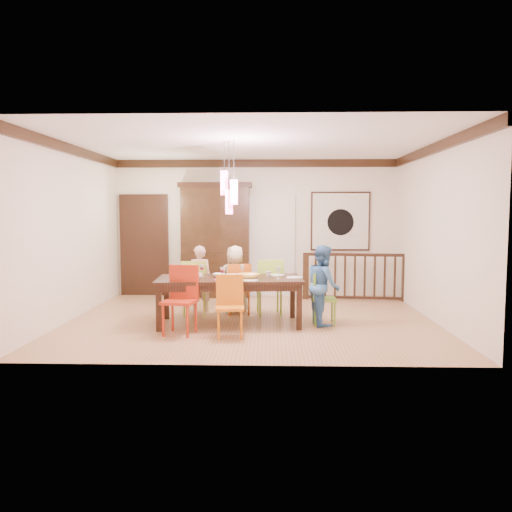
{
  "coord_description": "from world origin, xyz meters",
  "views": [
    {
      "loc": [
        0.32,
        -8.2,
        1.79
      ],
      "look_at": [
        0.08,
        0.05,
        1.06
      ],
      "focal_mm": 35.0,
      "sensor_mm": 36.0,
      "label": 1
    }
  ],
  "objects_px": {
    "person_far_mid": "(235,279)",
    "person_end_right": "(323,285)",
    "dining_table": "(230,283)",
    "china_hutch": "(216,240)",
    "balustrade": "(355,276)",
    "chair_end_right": "(324,295)",
    "chair_far_left": "(196,284)",
    "person_far_left": "(199,279)"
  },
  "relations": [
    {
      "from": "balustrade",
      "to": "person_end_right",
      "type": "relative_size",
      "value": 1.66
    },
    {
      "from": "china_hutch",
      "to": "chair_end_right",
      "type": "bearing_deg",
      "value": -52.13
    },
    {
      "from": "chair_far_left",
      "to": "balustrade",
      "type": "height_order",
      "value": "same"
    },
    {
      "from": "china_hutch",
      "to": "person_far_mid",
      "type": "xyz_separation_m",
      "value": [
        0.54,
        -1.75,
        -0.6
      ]
    },
    {
      "from": "chair_far_left",
      "to": "person_end_right",
      "type": "xyz_separation_m",
      "value": [
        2.14,
        -0.72,
        0.09
      ]
    },
    {
      "from": "chair_far_left",
      "to": "chair_end_right",
      "type": "relative_size",
      "value": 1.15
    },
    {
      "from": "chair_end_right",
      "to": "china_hutch",
      "type": "bearing_deg",
      "value": 36.96
    },
    {
      "from": "chair_far_left",
      "to": "person_far_mid",
      "type": "bearing_deg",
      "value": -165.28
    },
    {
      "from": "balustrade",
      "to": "dining_table",
      "type": "bearing_deg",
      "value": -129.87
    },
    {
      "from": "dining_table",
      "to": "china_hutch",
      "type": "relative_size",
      "value": 0.98
    },
    {
      "from": "person_far_mid",
      "to": "chair_end_right",
      "type": "bearing_deg",
      "value": 136.46
    },
    {
      "from": "person_far_mid",
      "to": "chair_far_left",
      "type": "bearing_deg",
      "value": -0.61
    },
    {
      "from": "person_far_left",
      "to": "person_end_right",
      "type": "relative_size",
      "value": 0.94
    },
    {
      "from": "chair_end_right",
      "to": "chair_far_left",
      "type": "bearing_deg",
      "value": 71.51
    },
    {
      "from": "chair_end_right",
      "to": "balustrade",
      "type": "bearing_deg",
      "value": -21.91
    },
    {
      "from": "balustrade",
      "to": "person_end_right",
      "type": "xyz_separation_m",
      "value": [
        -0.88,
        -2.28,
        0.14
      ]
    },
    {
      "from": "person_far_mid",
      "to": "person_end_right",
      "type": "distance_m",
      "value": 1.71
    },
    {
      "from": "dining_table",
      "to": "person_far_mid",
      "type": "distance_m",
      "value": 0.89
    },
    {
      "from": "dining_table",
      "to": "china_hutch",
      "type": "distance_m",
      "value": 2.74
    },
    {
      "from": "person_far_mid",
      "to": "person_far_left",
      "type": "bearing_deg",
      "value": -15.27
    },
    {
      "from": "balustrade",
      "to": "chair_far_left",
      "type": "bearing_deg",
      "value": -146.48
    },
    {
      "from": "balustrade",
      "to": "person_far_left",
      "type": "xyz_separation_m",
      "value": [
        -2.98,
        -1.39,
        0.1
      ]
    },
    {
      "from": "chair_far_left",
      "to": "person_far_mid",
      "type": "xyz_separation_m",
      "value": [
        0.68,
        0.16,
        0.06
      ]
    },
    {
      "from": "balustrade",
      "to": "china_hutch",
      "type": "bearing_deg",
      "value": 179.28
    },
    {
      "from": "balustrade",
      "to": "person_far_mid",
      "type": "relative_size",
      "value": 1.76
    },
    {
      "from": "person_far_left",
      "to": "person_end_right",
      "type": "bearing_deg",
      "value": 148.05
    },
    {
      "from": "chair_far_left",
      "to": "person_end_right",
      "type": "bearing_deg",
      "value": 162.94
    },
    {
      "from": "dining_table",
      "to": "person_end_right",
      "type": "height_order",
      "value": "person_end_right"
    },
    {
      "from": "person_end_right",
      "to": "chair_end_right",
      "type": "bearing_deg",
      "value": -36.04
    },
    {
      "from": "balustrade",
      "to": "person_far_left",
      "type": "distance_m",
      "value": 3.29
    },
    {
      "from": "china_hutch",
      "to": "person_far_mid",
      "type": "bearing_deg",
      "value": -72.95
    },
    {
      "from": "dining_table",
      "to": "person_far_left",
      "type": "height_order",
      "value": "person_far_left"
    },
    {
      "from": "chair_end_right",
      "to": "person_far_left",
      "type": "height_order",
      "value": "person_far_left"
    },
    {
      "from": "person_far_mid",
      "to": "dining_table",
      "type": "bearing_deg",
      "value": 74.45
    },
    {
      "from": "dining_table",
      "to": "chair_end_right",
      "type": "relative_size",
      "value": 2.81
    },
    {
      "from": "person_far_left",
      "to": "person_far_mid",
      "type": "bearing_deg",
      "value": 169.67
    },
    {
      "from": "balustrade",
      "to": "person_far_mid",
      "type": "bearing_deg",
      "value": -142.92
    },
    {
      "from": "chair_far_left",
      "to": "person_end_right",
      "type": "relative_size",
      "value": 0.75
    },
    {
      "from": "china_hutch",
      "to": "balustrade",
      "type": "xyz_separation_m",
      "value": [
        2.88,
        -0.35,
        -0.71
      ]
    },
    {
      "from": "china_hutch",
      "to": "person_far_left",
      "type": "bearing_deg",
      "value": -93.29
    },
    {
      "from": "dining_table",
      "to": "balustrade",
      "type": "bearing_deg",
      "value": 39.75
    },
    {
      "from": "person_end_right",
      "to": "china_hutch",
      "type": "bearing_deg",
      "value": 27.08
    }
  ]
}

